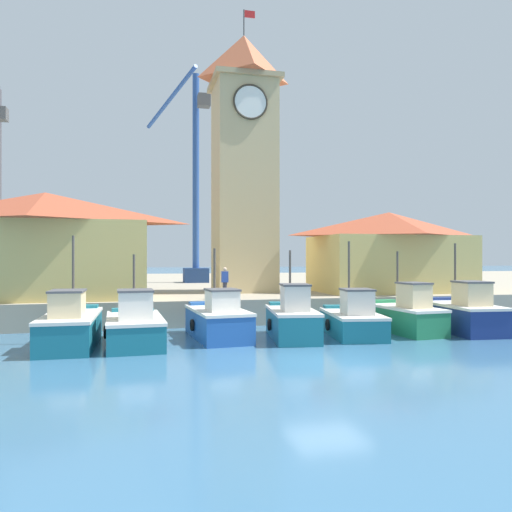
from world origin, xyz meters
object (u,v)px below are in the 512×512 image
object	(u,v)px
port_crane_near	(194,198)
clock_tower	(244,157)
fishing_boat_mid_left	(292,320)
fishing_boat_right_inner	(463,314)
fishing_boat_left_inner	(218,320)
fishing_boat_mid_right	(405,315)
fishing_boat_far_left	(71,326)
fishing_boat_left_outer	(134,326)
warehouse_right	(389,251)
warehouse_left	(45,244)
fishing_boat_center	(353,320)
dock_worker_near_tower	(225,282)

from	to	relation	value
port_crane_near	clock_tower	bearing A→B (deg)	-81.10
port_crane_near	fishing_boat_mid_left	bearing A→B (deg)	-85.25
fishing_boat_right_inner	fishing_boat_left_inner	bearing A→B (deg)	176.21
fishing_boat_mid_left	fishing_boat_mid_right	distance (m)	5.55
fishing_boat_far_left	fishing_boat_right_inner	world-z (taller)	fishing_boat_far_left
fishing_boat_far_left	fishing_boat_left_outer	bearing A→B (deg)	-4.74
fishing_boat_mid_right	warehouse_right	distance (m)	8.92
warehouse_left	fishing_boat_mid_right	bearing A→B (deg)	-23.48
fishing_boat_center	fishing_boat_mid_right	bearing A→B (deg)	7.98
fishing_boat_far_left	fishing_boat_mid_right	bearing A→B (deg)	1.21
warehouse_left	fishing_boat_left_outer	bearing A→B (deg)	-59.14
fishing_boat_left_inner	warehouse_left	distance (m)	11.11
fishing_boat_center	clock_tower	bearing A→B (deg)	105.31
fishing_boat_right_inner	warehouse_left	distance (m)	21.03
fishing_boat_far_left	clock_tower	size ratio (longest dim) A/B	0.30
fishing_boat_left_inner	fishing_boat_left_outer	bearing A→B (deg)	-166.30
fishing_boat_left_inner	clock_tower	size ratio (longest dim) A/B	0.27
fishing_boat_left_outer	fishing_boat_left_inner	size ratio (longest dim) A/B	1.01
fishing_boat_left_inner	dock_worker_near_tower	size ratio (longest dim) A/B	2.96
fishing_boat_mid_left	fishing_boat_left_outer	bearing A→B (deg)	-179.95
fishing_boat_left_outer	warehouse_left	world-z (taller)	warehouse_left
fishing_boat_mid_right	fishing_boat_left_outer	bearing A→B (deg)	-177.60
port_crane_near	dock_worker_near_tower	size ratio (longest dim) A/B	11.34
fishing_boat_far_left	warehouse_left	world-z (taller)	warehouse_left
clock_tower	fishing_boat_right_inner	bearing A→B (deg)	-50.92
fishing_boat_center	fishing_boat_mid_right	size ratio (longest dim) A/B	1.05
fishing_boat_mid_left	fishing_boat_right_inner	bearing A→B (deg)	0.58
port_crane_near	dock_worker_near_tower	world-z (taller)	port_crane_near
warehouse_right	fishing_boat_left_outer	bearing A→B (deg)	-151.84
fishing_boat_mid_left	fishing_boat_left_inner	bearing A→B (deg)	164.73
fishing_boat_far_left	fishing_boat_center	xyz separation A→B (m)	(11.65, -0.08, -0.08)
fishing_boat_left_outer	dock_worker_near_tower	world-z (taller)	fishing_boat_left_outer
fishing_boat_left_inner	clock_tower	distance (m)	13.25
fishing_boat_left_outer	fishing_boat_right_inner	world-z (taller)	fishing_boat_right_inner
fishing_boat_far_left	fishing_boat_right_inner	xyz separation A→B (m)	(17.10, -0.11, 0.04)
fishing_boat_center	dock_worker_near_tower	distance (m)	7.01
fishing_boat_left_outer	port_crane_near	distance (m)	23.91
warehouse_right	warehouse_left	bearing A→B (deg)	-178.62
fishing_boat_center	fishing_boat_right_inner	distance (m)	5.44
fishing_boat_far_left	fishing_boat_left_outer	size ratio (longest dim) A/B	1.07
fishing_boat_right_inner	dock_worker_near_tower	xyz separation A→B (m)	(-10.27, 4.90, 1.33)
fishing_boat_far_left	fishing_boat_right_inner	size ratio (longest dim) A/B	1.08
fishing_boat_far_left	fishing_boat_mid_right	xyz separation A→B (m)	(14.39, 0.30, 0.01)
fishing_boat_mid_right	warehouse_left	xyz separation A→B (m)	(-16.62, 7.22, 3.33)
clock_tower	dock_worker_near_tower	bearing A→B (deg)	-111.76
warehouse_left	fishing_boat_right_inner	bearing A→B (deg)	-21.56
fishing_boat_mid_left	clock_tower	xyz separation A→B (m)	(0.03, 10.18, 8.83)
fishing_boat_mid_left	warehouse_right	world-z (taller)	warehouse_right
fishing_boat_center	fishing_boat_mid_left	bearing A→B (deg)	-177.67
warehouse_right	clock_tower	bearing A→B (deg)	167.32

